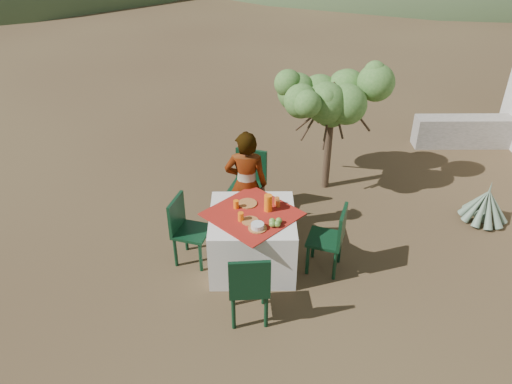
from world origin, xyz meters
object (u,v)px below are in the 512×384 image
juice_pitcher (268,203)px  chair_near (249,285)px  shrub_tree (335,103)px  agave (485,205)px  chair_right (332,237)px  chair_far (249,181)px  chair_left (186,227)px  person (246,185)px  table (252,239)px

juice_pitcher → chair_near: bearing=-102.3°
shrub_tree → agave: 2.56m
chair_right → chair_far: bearing=-123.0°
chair_near → juice_pitcher: juice_pitcher is taller
chair_right → agave: chair_right is taller
chair_left → agave: (4.10, 0.83, -0.26)m
chair_far → agave: 3.34m
shrub_tree → chair_far: bearing=-148.1°
chair_far → chair_left: chair_far is taller
juice_pitcher → person: bearing=114.4°
shrub_tree → person: bearing=-135.6°
table → chair_right: size_ratio=1.46×
chair_near → juice_pitcher: size_ratio=4.36×
chair_far → person: 0.53m
person → juice_pitcher: size_ratio=7.12×
table → shrub_tree: shrub_tree is taller
chair_far → chair_left: (-0.77, -1.04, -0.04)m
table → chair_right: 0.96m
chair_far → chair_right: 1.60m
chair_right → agave: size_ratio=1.27×
chair_left → agave: 4.19m
chair_left → chair_far: bearing=-19.9°
chair_far → chair_left: bearing=-108.8°
chair_far → chair_right: bearing=-33.5°
table → chair_left: (-0.82, 0.10, 0.11)m
juice_pitcher → table: bearing=-160.8°
shrub_tree → agave: shrub_tree is taller
chair_right → shrub_tree: shrub_tree is taller
chair_far → person: person is taller
juice_pitcher → chair_right: bearing=-13.3°
chair_right → agave: (2.33, 1.04, -0.26)m
agave → juice_pitcher: juice_pitcher is taller
chair_left → agave: size_ratio=1.26×
table → agave: 3.41m
chair_near → chair_right: chair_near is taller
table → shrub_tree: (1.20, 1.91, 1.00)m
table → chair_near: bearing=-92.2°
chair_far → person: (-0.03, -0.48, 0.22)m
agave → juice_pitcher: 3.27m
chair_near → table: bearing=-95.8°
table → chair_far: (-0.05, 1.13, 0.16)m
table → chair_near: size_ratio=1.40×
chair_near → chair_right: (0.99, 0.85, -0.02)m
chair_far → chair_right: chair_far is taller
chair_far → juice_pitcher: bearing=-59.7°
agave → juice_pitcher: size_ratio=3.30×
table → chair_far: bearing=92.4°
table → chair_right: (0.95, -0.11, 0.12)m
chair_far → chair_near: 2.10m
chair_right → person: 1.31m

